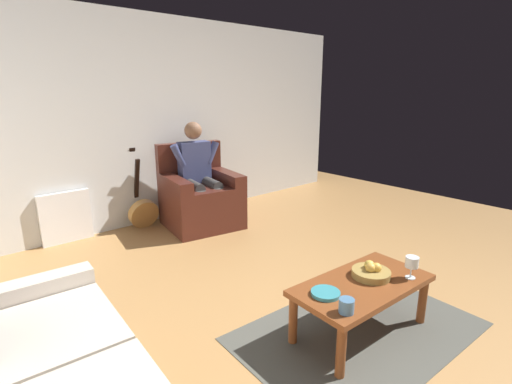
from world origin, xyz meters
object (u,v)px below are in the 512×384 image
object	(u,v)px
wine_glass_near	(412,263)
fruit_bowl	(371,272)
guitar	(143,211)
coffee_table	(362,290)
armchair	(200,198)
person_seated	(199,171)
decorative_dish	(326,293)
candle_jar	(346,306)

from	to	relation	value
wine_glass_near	fruit_bowl	xyz separation A→B (m)	(0.19, -0.19, -0.08)
guitar	coffee_table	bearing A→B (deg)	93.89
armchair	person_seated	bearing A→B (deg)	-90.00
armchair	decorative_dish	size ratio (longest dim) A/B	5.38
guitar	fruit_bowl	bearing A→B (deg)	96.11
person_seated	candle_jar	bearing A→B (deg)	83.76
candle_jar	coffee_table	bearing A→B (deg)	-159.72
wine_glass_near	fruit_bowl	size ratio (longest dim) A/B	0.59
armchair	person_seated	xyz separation A→B (m)	(-0.00, -0.01, 0.35)
armchair	decorative_dish	bearing A→B (deg)	83.91
candle_jar	person_seated	bearing A→B (deg)	-105.63
candle_jar	wine_glass_near	bearing A→B (deg)	176.77
wine_glass_near	decorative_dish	bearing A→B (deg)	-21.50
person_seated	wine_glass_near	bearing A→B (deg)	97.77
armchair	decorative_dish	distance (m)	2.64
fruit_bowl	wine_glass_near	bearing A→B (deg)	134.35
person_seated	decorative_dish	bearing A→B (deg)	83.94
fruit_bowl	candle_jar	xyz separation A→B (m)	(0.50, 0.15, 0.01)
armchair	coffee_table	bearing A→B (deg)	91.04
armchair	candle_jar	bearing A→B (deg)	83.73
person_seated	decorative_dish	world-z (taller)	person_seated
armchair	coffee_table	xyz separation A→B (m)	(0.38, 2.61, -0.02)
guitar	decorative_dish	size ratio (longest dim) A/B	5.25
armchair	person_seated	size ratio (longest dim) A/B	0.79
person_seated	fruit_bowl	distance (m)	2.64
fruit_bowl	decorative_dish	world-z (taller)	fruit_bowl
coffee_table	decorative_dish	bearing A→B (deg)	-11.31
person_seated	fruit_bowl	size ratio (longest dim) A/B	4.78
armchair	guitar	size ratio (longest dim) A/B	1.02
person_seated	coffee_table	bearing A→B (deg)	91.04
fruit_bowl	decorative_dish	size ratio (longest dim) A/B	1.42
wine_glass_near	candle_jar	size ratio (longest dim) A/B	1.74
fruit_bowl	guitar	bearing A→B (deg)	-83.89
person_seated	guitar	xyz separation A→B (m)	(0.59, -0.38, -0.48)
armchair	coffee_table	distance (m)	2.64
coffee_table	wine_glass_near	world-z (taller)	wine_glass_near
wine_glass_near	candle_jar	bearing A→B (deg)	-3.23
guitar	decorative_dish	xyz separation A→B (m)	(0.12, 2.93, 0.18)
guitar	candle_jar	distance (m)	3.15
coffee_table	candle_jar	bearing A→B (deg)	20.28
armchair	candle_jar	world-z (taller)	armchair
fruit_bowl	decorative_dish	xyz separation A→B (m)	(0.44, -0.05, -0.02)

